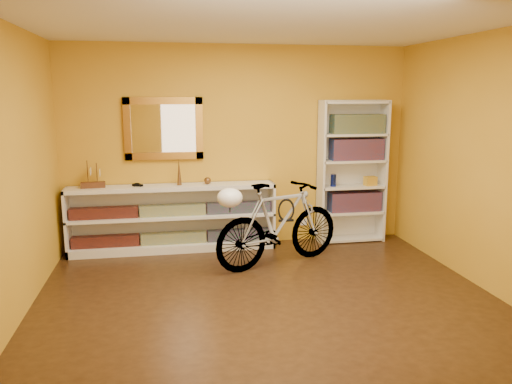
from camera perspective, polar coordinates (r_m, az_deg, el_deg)
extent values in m
cube|color=black|center=(5.01, 1.46, -12.34)|extent=(4.50, 4.00, 0.01)
cube|color=silver|center=(4.63, 1.63, 18.77)|extent=(4.50, 4.00, 0.01)
cube|color=#C38B1D|center=(6.60, -2.03, 5.14)|extent=(4.50, 0.01, 2.60)
cube|color=#C38B1D|center=(4.73, -26.27, 1.60)|extent=(0.01, 4.00, 2.60)
cube|color=#C38B1D|center=(5.56, 24.98, 2.97)|extent=(0.01, 4.00, 2.60)
cube|color=brown|center=(6.47, -10.41, 7.07)|extent=(0.98, 0.06, 0.78)
cube|color=silver|center=(6.96, 5.42, -3.39)|extent=(0.09, 0.02, 0.09)
cube|color=black|center=(6.55, -9.29, -5.14)|extent=(2.50, 0.13, 0.14)
cube|color=navy|center=(6.46, -9.39, -2.03)|extent=(2.50, 0.13, 0.14)
imported|color=black|center=(6.42, -13.24, 0.63)|extent=(0.00, 0.01, 0.00)
cone|color=brown|center=(6.38, -8.70, 2.28)|extent=(0.06, 0.06, 0.34)
sphere|color=brown|center=(6.42, -5.51, 1.28)|extent=(0.09, 0.09, 0.09)
cube|color=maroon|center=(6.96, 11.07, -1.04)|extent=(0.70, 0.22, 0.26)
cube|color=maroon|center=(6.85, 11.29, 4.77)|extent=(0.70, 0.22, 0.28)
cube|color=navy|center=(6.82, 11.40, 7.57)|extent=(0.70, 0.22, 0.25)
cylinder|color=navy|center=(6.78, 8.75, 1.31)|extent=(0.07, 0.07, 0.16)
cube|color=maroon|center=(6.77, 9.31, 7.25)|extent=(0.16, 0.16, 0.16)
cube|color=gold|center=(6.95, 12.81, 1.23)|extent=(0.17, 0.13, 0.12)
imported|color=silver|center=(5.87, 2.62, -3.59)|extent=(1.02, 1.74, 1.00)
ellipsoid|color=white|center=(5.45, -2.98, -0.65)|extent=(0.28, 0.27, 0.21)
torus|color=black|center=(5.89, 3.44, -2.06)|extent=(0.20, 0.02, 0.20)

